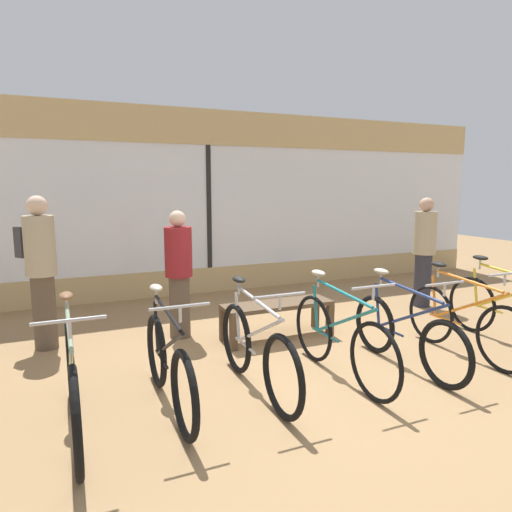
# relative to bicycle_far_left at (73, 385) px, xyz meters

# --- Properties ---
(ground_plane) EXTENTS (24.00, 24.00, 0.00)m
(ground_plane) POSITION_rel_bicycle_far_left_xyz_m (2.44, 0.17, -0.41)
(ground_plane) COLOR #99754C
(shop_back_wall) EXTENTS (12.00, 0.08, 3.20)m
(shop_back_wall) POSITION_rel_bicycle_far_left_xyz_m (2.44, 4.18, 1.23)
(shop_back_wall) COLOR tan
(shop_back_wall) RESTS_ON ground_plane
(bicycle_far_left) EXTENTS (0.46, 1.79, 1.06)m
(bicycle_far_left) POSITION_rel_bicycle_far_left_xyz_m (0.00, 0.00, 0.00)
(bicycle_far_left) COLOR black
(bicycle_far_left) RESTS_ON ground_plane
(bicycle_left) EXTENTS (0.46, 1.71, 1.03)m
(bicycle_left) POSITION_rel_bicycle_far_left_xyz_m (0.76, 0.14, -0.03)
(bicycle_left) COLOR black
(bicycle_left) RESTS_ON ground_plane
(bicycle_center_left) EXTENTS (0.46, 1.76, 1.04)m
(bicycle_center_left) POSITION_rel_bicycle_far_left_xyz_m (1.58, 0.13, -0.02)
(bicycle_center_left) COLOR black
(bicycle_center_left) RESTS_ON ground_plane
(bicycle_center) EXTENTS (0.46, 1.78, 1.04)m
(bicycle_center) POSITION_rel_bicycle_far_left_xyz_m (2.47, 0.08, -0.00)
(bicycle_center) COLOR black
(bicycle_center) RESTS_ON ground_plane
(bicycle_center_right) EXTENTS (0.46, 1.71, 1.01)m
(bicycle_center_right) POSITION_rel_bicycle_far_left_xyz_m (3.24, 0.02, -0.04)
(bicycle_center_right) COLOR black
(bicycle_center_right) RESTS_ON ground_plane
(bicycle_right) EXTENTS (0.46, 1.72, 1.03)m
(bicycle_right) POSITION_rel_bicycle_far_left_xyz_m (4.08, 0.03, -0.01)
(bicycle_right) COLOR black
(bicycle_right) RESTS_ON ground_plane
(bicycle_far_right) EXTENTS (0.46, 1.74, 1.05)m
(bicycle_far_right) POSITION_rel_bicycle_far_left_xyz_m (4.90, 0.14, -0.00)
(bicycle_far_right) COLOR black
(bicycle_far_right) RESTS_ON ground_plane
(display_bench) EXTENTS (1.40, 0.44, 0.46)m
(display_bench) POSITION_rel_bicycle_far_left_xyz_m (2.43, 1.40, -0.03)
(display_bench) COLOR brown
(display_bench) RESTS_ON ground_plane
(customer_near_rack) EXTENTS (0.39, 0.39, 1.72)m
(customer_near_rack) POSITION_rel_bicycle_far_left_xyz_m (5.23, 1.87, 0.50)
(customer_near_rack) COLOR #2D2D38
(customer_near_rack) RESTS_ON ground_plane
(customer_by_window) EXTENTS (0.51, 0.56, 1.79)m
(customer_by_window) POSITION_rel_bicycle_far_left_xyz_m (-0.24, 2.20, 0.57)
(customer_by_window) COLOR brown
(customer_by_window) RESTS_ON ground_plane
(customer_mid_floor) EXTENTS (0.45, 0.45, 1.60)m
(customer_mid_floor) POSITION_rel_bicycle_far_left_xyz_m (1.33, 1.96, 0.43)
(customer_mid_floor) COLOR brown
(customer_mid_floor) RESTS_ON ground_plane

